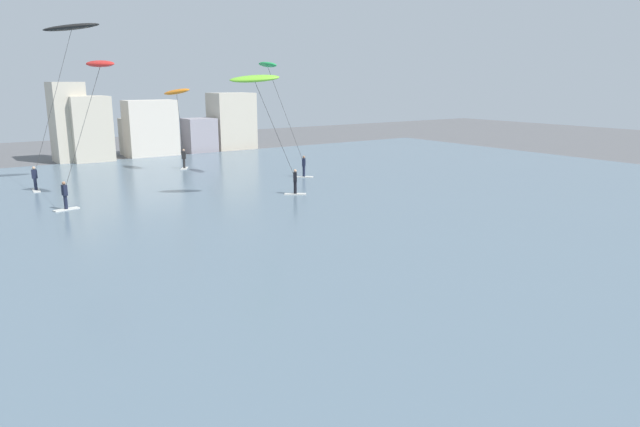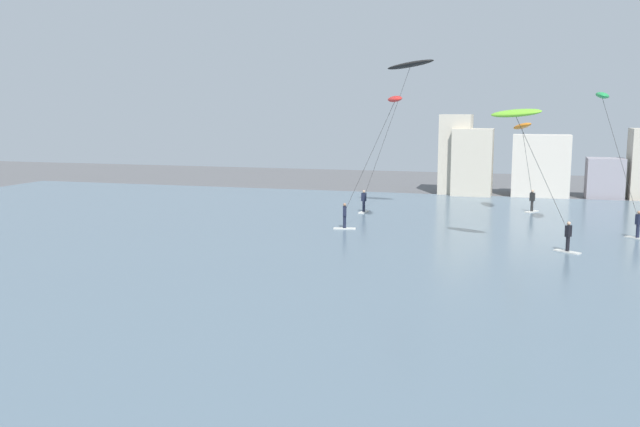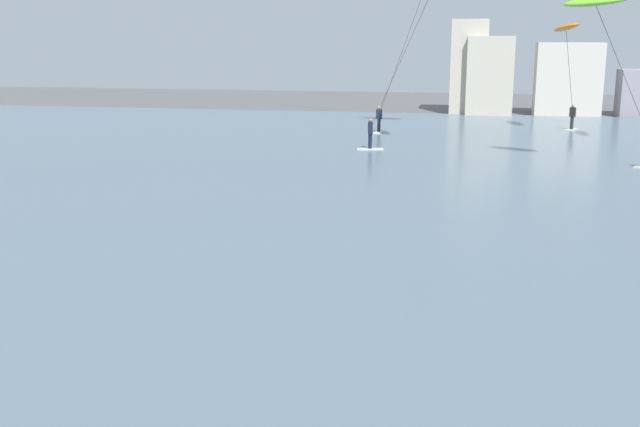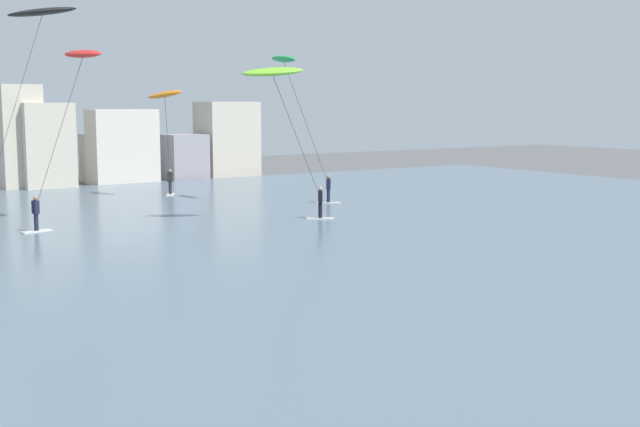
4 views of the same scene
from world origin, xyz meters
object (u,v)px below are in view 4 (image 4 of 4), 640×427
Objects in this scene: kitesurfer_orange at (165,104)px; kitesurfer_red at (76,77)px; kitesurfer_lime at (278,87)px; kitesurfer_green at (291,80)px; kitesurfer_black at (38,27)px.

kitesurfer_red is at bearing -134.15° from kitesurfer_orange.
kitesurfer_green reaches higher than kitesurfer_lime.
kitesurfer_green is at bearing 53.78° from kitesurfer_lime.
kitesurfer_green is (12.87, -4.69, -2.71)m from kitesurfer_black.
kitesurfer_black is 6.92m from kitesurfer_red.
kitesurfer_black reaches higher than kitesurfer_red.
kitesurfer_orange is 8.44m from kitesurfer_green.
kitesurfer_red is 11.84m from kitesurfer_orange.
kitesurfer_red is 0.98× the size of kitesurfer_green.
kitesurfer_black reaches higher than kitesurfer_green.
kitesurfer_lime is (7.99, -11.36, -3.29)m from kitesurfer_black.
kitesurfer_orange is at bearing 45.85° from kitesurfer_red.
kitesurfer_red reaches higher than kitesurfer_lime.
kitesurfer_black is 13.96m from kitesurfer_green.
kitesurfer_lime is 13.51m from kitesurfer_orange.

